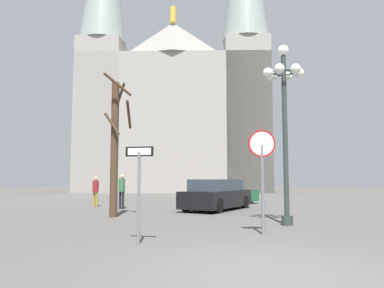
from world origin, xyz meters
TOP-DOWN VIEW (x-y plane):
  - ground_plane at (0.00, 0.00)m, footprint 120.00×120.00m
  - cathedral at (-2.05, 37.68)m, footprint 21.84×14.95m
  - stop_sign at (0.83, 3.94)m, footprint 0.73×0.08m
  - one_way_arrow_sign at (-2.29, 2.57)m, footprint 0.65×0.18m
  - street_lamp at (2.03, 5.90)m, footprint 1.36×1.23m
  - bare_tree at (-3.93, 8.54)m, footprint 1.11×1.30m
  - parked_car_near_green at (1.26, 17.28)m, footprint 3.99×4.44m
  - parked_car_far_black at (0.34, 11.72)m, footprint 3.86×4.85m
  - pedestrian_walking at (-5.88, 13.92)m, footprint 0.32×0.32m
  - pedestrian_standing at (-4.26, 12.46)m, footprint 0.32×0.32m

SIDE VIEW (x-z plane):
  - ground_plane at x=0.00m, z-range 0.00..0.00m
  - parked_car_near_green at x=1.26m, z-range -0.05..1.37m
  - parked_car_far_black at x=0.34m, z-range -0.04..1.40m
  - pedestrian_walking at x=-5.88m, z-range 0.16..1.73m
  - pedestrian_standing at x=-4.26m, z-range 0.18..1.87m
  - one_way_arrow_sign at x=-2.29m, z-range 0.29..2.50m
  - stop_sign at x=0.83m, z-range 0.54..3.32m
  - bare_tree at x=-3.93m, z-range 0.05..5.56m
  - street_lamp at x=2.03m, z-range 0.97..6.85m
  - cathedral at x=-2.05m, z-range -7.59..29.73m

